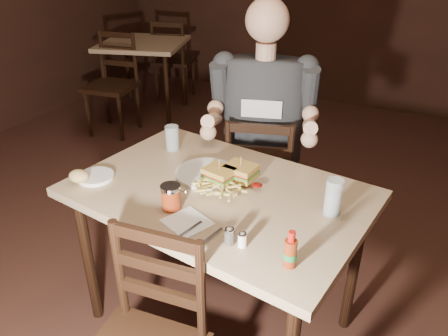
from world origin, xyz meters
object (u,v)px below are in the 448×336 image
at_px(bg_table, 144,50).
at_px(side_plate, 96,177).
at_px(main_table, 219,205).
at_px(diner, 263,100).
at_px(bg_chair_near, 111,86).
at_px(glass_left, 172,138).
at_px(bg_chair_far, 174,60).
at_px(chair_far, 260,181).
at_px(glass_right, 333,197).
at_px(syrup_dispenser, 171,197).
at_px(dinner_plate, 206,174).
at_px(hot_sauce, 291,249).

relative_size(bg_table, side_plate, 6.39).
xyz_separation_m(main_table, diner, (-0.07, 0.64, 0.27)).
bearing_deg(bg_table, main_table, -47.58).
relative_size(bg_chair_near, glass_left, 7.45).
bearing_deg(bg_chair_far, chair_far, 117.81).
bearing_deg(side_plate, main_table, 17.12).
bearing_deg(chair_far, main_table, 79.85).
relative_size(main_table, chair_far, 1.51).
xyz_separation_m(glass_right, side_plate, (-1.00, -0.20, -0.07)).
bearing_deg(bg_chair_near, chair_far, -35.72).
bearing_deg(syrup_dispenser, chair_far, 96.56).
distance_m(main_table, side_plate, 0.56).
height_order(main_table, dinner_plate, dinner_plate).
bearing_deg(glass_left, side_plate, -109.28).
xyz_separation_m(diner, side_plate, (-0.46, -0.80, -0.18)).
bearing_deg(glass_right, hot_sauce, -96.75).
distance_m(bg_table, diner, 2.51).
relative_size(main_table, glass_left, 10.62).
xyz_separation_m(main_table, bg_chair_near, (-2.01, 1.65, -0.23)).
bearing_deg(diner, hot_sauce, -79.70).
bearing_deg(bg_chair_far, dinner_plate, 110.28).
height_order(glass_left, glass_right, glass_right).
relative_size(chair_far, glass_left, 7.05).
distance_m(dinner_plate, side_plate, 0.49).
xyz_separation_m(bg_chair_near, side_plate, (1.48, -1.82, 0.31)).
xyz_separation_m(diner, syrup_dispenser, (-0.03, -0.85, -0.14)).
bearing_deg(bg_chair_far, syrup_dispenser, 107.63).
bearing_deg(main_table, bg_chair_far, 126.17).
bearing_deg(side_plate, diner, 60.05).
bearing_deg(diner, bg_table, 124.01).
xyz_separation_m(bg_table, diner, (1.94, -1.57, 0.28)).
bearing_deg(main_table, diner, 96.15).
relative_size(bg_chair_far, dinner_plate, 3.43).
bearing_deg(chair_far, glass_left, 38.49).
height_order(diner, glass_left, diner).
bearing_deg(bg_chair_far, bg_chair_near, 74.79).
height_order(glass_right, syrup_dispenser, glass_right).
bearing_deg(diner, main_table, -100.97).
relative_size(main_table, glass_right, 8.86).
xyz_separation_m(main_table, bg_table, (-2.01, 2.20, -0.01)).
height_order(main_table, diner, diner).
xyz_separation_m(dinner_plate, syrup_dispenser, (0.01, -0.29, 0.04)).
bearing_deg(syrup_dispenser, bg_chair_near, 143.32).
height_order(syrup_dispenser, side_plate, syrup_dispenser).
bearing_deg(chair_far, bg_table, -55.31).
bearing_deg(side_plate, bg_chair_near, 129.24).
height_order(bg_table, chair_far, chair_far).
xyz_separation_m(bg_table, syrup_dispenser, (1.91, -2.41, 0.14)).
bearing_deg(diner, glass_right, -64.94).
height_order(bg_chair_near, diner, diner).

